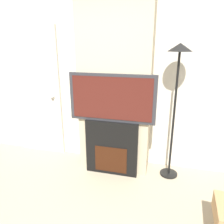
% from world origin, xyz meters
% --- Properties ---
extents(wall_back, '(6.00, 0.06, 2.70)m').
position_xyz_m(wall_back, '(0.00, 2.03, 1.35)').
color(wall_back, silver).
rests_on(wall_back, ground_plane).
extents(chimney_breast, '(0.99, 0.39, 2.70)m').
position_xyz_m(chimney_breast, '(0.00, 1.80, 1.35)').
color(chimney_breast, '#BCAD8E').
rests_on(chimney_breast, ground_plane).
extents(fireplace, '(0.74, 0.15, 0.80)m').
position_xyz_m(fireplace, '(0.00, 1.61, 0.40)').
color(fireplace, black).
rests_on(fireplace, ground_plane).
extents(television, '(1.17, 0.07, 0.65)m').
position_xyz_m(television, '(0.00, 1.60, 1.13)').
color(television, '#2D2D33').
rests_on(television, fireplace).
extents(floor_lamp, '(0.30, 0.30, 1.82)m').
position_xyz_m(floor_lamp, '(0.81, 1.74, 1.44)').
color(floor_lamp, black).
rests_on(floor_lamp, ground_plane).
extents(entry_door, '(0.81, 0.09, 2.08)m').
position_xyz_m(entry_door, '(-1.35, 1.97, 1.04)').
color(entry_door, beige).
rests_on(entry_door, ground_plane).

